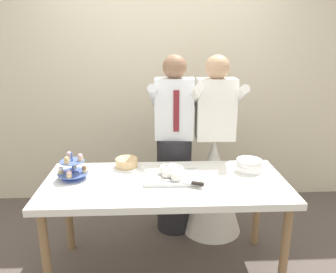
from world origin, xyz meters
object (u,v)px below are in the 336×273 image
(main_cake_tray, at_px, (173,174))
(person_bride, at_px, (213,173))
(cupcake_stand, at_px, (73,169))
(person_groom, at_px, (174,156))
(round_cake, at_px, (127,163))
(dessert_table, at_px, (165,190))
(plate_stack, at_px, (249,165))

(main_cake_tray, bearing_deg, person_bride, 53.03)
(cupcake_stand, relative_size, person_groom, 0.14)
(person_groom, bearing_deg, cupcake_stand, -145.44)
(cupcake_stand, bearing_deg, person_groom, 34.56)
(main_cake_tray, height_order, round_cake, main_cake_tray)
(dessert_table, relative_size, main_cake_tray, 4.22)
(plate_stack, relative_size, round_cake, 0.85)
(main_cake_tray, xyz_separation_m, person_bride, (0.41, 0.55, -0.23))
(dessert_table, height_order, main_cake_tray, main_cake_tray)
(plate_stack, bearing_deg, cupcake_stand, -176.46)
(cupcake_stand, xyz_separation_m, plate_stack, (1.36, 0.08, -0.03))
(main_cake_tray, bearing_deg, person_groom, 85.12)
(plate_stack, bearing_deg, main_cake_tray, -168.82)
(person_groom, bearing_deg, round_cake, -140.10)
(plate_stack, xyz_separation_m, round_cake, (-0.98, 0.12, -0.01))
(cupcake_stand, xyz_separation_m, person_bride, (1.16, 0.51, -0.27))
(dessert_table, relative_size, cupcake_stand, 7.83)
(dessert_table, xyz_separation_m, main_cake_tray, (0.06, 0.04, 0.11))
(person_groom, bearing_deg, plate_stack, -39.43)
(round_cake, bearing_deg, main_cake_tray, -34.01)
(dessert_table, distance_m, person_bride, 0.76)
(dessert_table, relative_size, person_bride, 1.08)
(person_groom, bearing_deg, person_bride, -6.27)
(plate_stack, height_order, person_groom, person_groom)
(main_cake_tray, distance_m, round_cake, 0.44)
(cupcake_stand, bearing_deg, dessert_table, -6.11)
(dessert_table, xyz_separation_m, cupcake_stand, (-0.69, 0.07, 0.15))
(main_cake_tray, distance_m, person_bride, 0.72)
(dessert_table, bearing_deg, round_cake, 137.37)
(main_cake_tray, relative_size, person_bride, 0.26)
(main_cake_tray, relative_size, round_cake, 1.78)
(dessert_table, bearing_deg, cupcake_stand, 173.89)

